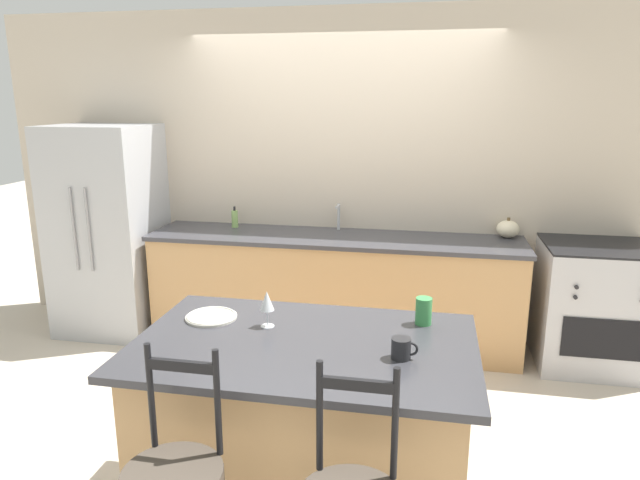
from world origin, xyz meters
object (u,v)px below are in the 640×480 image
(pumpkin_decoration, at_px, (508,229))
(coffee_mug, at_px, (402,348))
(oven_range, at_px, (592,306))
(refrigerator, at_px, (109,230))
(tumbler_cup, at_px, (424,311))
(wine_glass, at_px, (267,302))
(soap_bottle, at_px, (235,219))
(dinner_plate, at_px, (211,316))

(pumpkin_decoration, bearing_deg, coffee_mug, -106.44)
(oven_range, relative_size, pumpkin_decoration, 5.36)
(refrigerator, distance_m, tumbler_cup, 3.21)
(wine_glass, xyz_separation_m, coffee_mug, (0.64, -0.22, -0.08))
(wine_glass, relative_size, tumbler_cup, 1.34)
(refrigerator, xyz_separation_m, coffee_mug, (2.61, -2.13, 0.10))
(wine_glass, xyz_separation_m, pumpkin_decoration, (1.35, 2.17, -0.08))
(coffee_mug, bearing_deg, soap_bottle, 123.50)
(pumpkin_decoration, bearing_deg, dinner_plate, -127.82)
(refrigerator, relative_size, oven_range, 1.88)
(coffee_mug, bearing_deg, oven_range, 58.37)
(pumpkin_decoration, bearing_deg, wine_glass, -121.83)
(refrigerator, distance_m, wine_glass, 2.75)
(refrigerator, bearing_deg, oven_range, 0.37)
(dinner_plate, xyz_separation_m, pumpkin_decoration, (1.65, 2.13, 0.03))
(coffee_mug, relative_size, tumbler_cup, 0.86)
(wine_glass, bearing_deg, coffee_mug, -18.93)
(dinner_plate, distance_m, pumpkin_decoration, 2.69)
(dinner_plate, bearing_deg, refrigerator, 131.92)
(refrigerator, height_order, oven_range, refrigerator)
(dinner_plate, relative_size, tumbler_cup, 1.92)
(oven_range, height_order, tumbler_cup, tumbler_cup)
(dinner_plate, bearing_deg, pumpkin_decoration, 52.18)
(tumbler_cup, relative_size, soap_bottle, 0.73)
(wine_glass, distance_m, coffee_mug, 0.68)
(refrigerator, bearing_deg, coffee_mug, -39.15)
(refrigerator, height_order, soap_bottle, refrigerator)
(oven_range, distance_m, soap_bottle, 2.92)
(tumbler_cup, xyz_separation_m, soap_bottle, (-1.63, 1.94, -0.02))
(wine_glass, height_order, tumbler_cup, wine_glass)
(oven_range, distance_m, dinner_plate, 2.99)
(dinner_plate, height_order, coffee_mug, coffee_mug)
(tumbler_cup, distance_m, soap_bottle, 2.53)
(coffee_mug, height_order, pumpkin_decoration, pumpkin_decoration)
(refrigerator, relative_size, dinner_plate, 7.04)
(refrigerator, height_order, coffee_mug, refrigerator)
(soap_bottle, bearing_deg, oven_range, -3.54)
(dinner_plate, bearing_deg, tumbler_cup, 6.94)
(refrigerator, xyz_separation_m, tumbler_cup, (2.70, -1.73, 0.12))
(oven_range, relative_size, dinner_plate, 3.74)
(pumpkin_decoration, distance_m, soap_bottle, 2.25)
(refrigerator, relative_size, coffee_mug, 15.76)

